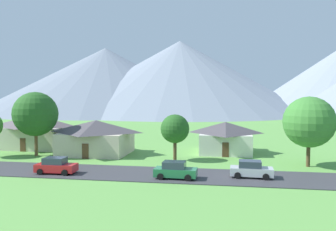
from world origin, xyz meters
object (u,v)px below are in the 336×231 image
Objects in this scene: house_left_center at (96,136)px; parked_car_green_mid_west at (175,170)px; tree_near_left at (35,114)px; parked_car_red_mid_east at (56,166)px; house_right_center at (225,137)px; tree_left_of_center at (175,129)px; house_leftmost at (35,131)px; tree_right_of_center at (309,122)px; parked_car_silver_west_end at (251,169)px.

parked_car_green_mid_west is (13.17, -12.64, -1.62)m from house_left_center.
tree_near_left reaches higher than parked_car_red_mid_east.
parked_car_red_mid_east is (-17.75, -16.73, -1.45)m from house_right_center.
house_leftmost is at bearing 164.57° from tree_left_of_center.
tree_left_of_center is (19.28, -0.12, -1.72)m from tree_near_left.
house_left_center is 1.13× the size of tree_near_left.
house_left_center is 2.34× the size of parked_car_red_mid_east.
house_leftmost is 1.08× the size of house_left_center.
tree_right_of_center is at bearing -4.44° from tree_left_of_center.
tree_right_of_center reaches higher than parked_car_red_mid_east.
tree_near_left is 23.37m from parked_car_green_mid_west.
parked_car_green_mid_west is at bearing -25.15° from tree_near_left.
house_right_center is at bearing 15.46° from tree_near_left.
house_left_center is at bearing 91.84° from parked_car_red_mid_east.
tree_near_left reaches higher than house_right_center.
tree_right_of_center is (9.49, -8.46, 2.91)m from house_right_center.
tree_right_of_center is 10.65m from parked_car_silver_west_end.
house_right_center reaches higher than parked_car_silver_west_end.
tree_right_of_center reaches higher than house_left_center.
tree_near_left is 13.40m from parked_car_red_mid_east.
house_left_center is at bearing 165.48° from tree_left_of_center.
house_left_center is 2.33× the size of parked_car_green_mid_west.
tree_near_left is 2.05× the size of parked_car_silver_west_end.
tree_near_left is 35.20m from tree_right_of_center.
tree_right_of_center is at bearing 16.90° from parked_car_red_mid_east.
tree_left_of_center is at bearing -14.52° from house_left_center.
house_leftmost is 39.87m from tree_right_of_center.
house_left_center is at bearing 151.93° from parked_car_silver_west_end.
tree_left_of_center is 15.15m from parked_car_red_mid_east.
tree_left_of_center is at bearing -0.36° from tree_near_left.
parked_car_green_mid_west is (1.41, -9.59, -3.18)m from tree_left_of_center.
parked_car_red_mid_east is at bearing -140.05° from tree_left_of_center.
parked_car_green_mid_west and parked_car_red_mid_east have the same top height.
parked_car_silver_west_end is at bearing -136.18° from tree_right_of_center.
parked_car_red_mid_east is at bearing -88.16° from house_left_center.
parked_car_silver_west_end is at bearing -16.02° from tree_near_left.
tree_near_left reaches higher than parked_car_silver_west_end.
tree_right_of_center is at bearing -8.80° from house_left_center.
parked_car_green_mid_west is (-4.99, -16.81, -1.45)m from house_right_center.
house_right_center is (18.15, 4.18, -0.17)m from house_left_center.
tree_right_of_center is 28.80m from parked_car_red_mid_east.
tree_left_of_center is 12.34m from parked_car_silver_west_end.
tree_right_of_center reaches higher than house_leftmost.
tree_near_left is (-7.52, -2.92, 3.28)m from house_left_center.
tree_near_left is at bearing -58.19° from house_leftmost.
tree_near_left is 19.35m from tree_left_of_center.
tree_near_left is at bearing 154.85° from parked_car_green_mid_west.
house_leftmost is 7.97m from tree_near_left.
parked_car_red_mid_east is (11.82, -15.90, -1.88)m from house_leftmost.
tree_left_of_center is 1.38× the size of parked_car_silver_west_end.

